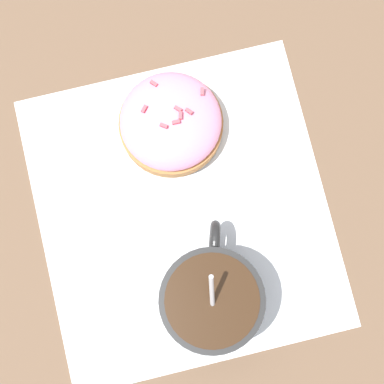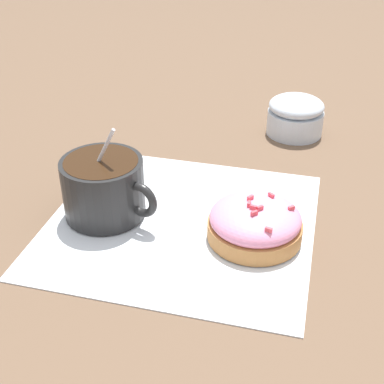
% 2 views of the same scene
% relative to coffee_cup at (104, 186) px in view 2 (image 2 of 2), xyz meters
% --- Properties ---
extents(ground_plane, '(3.00, 3.00, 0.00)m').
position_rel_coffee_cup_xyz_m(ground_plane, '(0.09, 0.01, -0.04)').
color(ground_plane, brown).
extents(paper_napkin, '(0.29, 0.28, 0.00)m').
position_rel_coffee_cup_xyz_m(paper_napkin, '(0.09, 0.01, -0.04)').
color(paper_napkin, white).
rests_on(paper_napkin, ground_plane).
extents(coffee_cup, '(0.12, 0.09, 0.11)m').
position_rel_coffee_cup_xyz_m(coffee_cup, '(0.00, 0.00, 0.00)').
color(coffee_cup, black).
rests_on(coffee_cup, paper_napkin).
extents(frosted_pastry, '(0.10, 0.10, 0.05)m').
position_rel_coffee_cup_xyz_m(frosted_pastry, '(0.17, -0.00, -0.02)').
color(frosted_pastry, '#B2753D').
rests_on(frosted_pastry, paper_napkin).
extents(sugar_bowl, '(0.08, 0.08, 0.06)m').
position_rel_coffee_cup_xyz_m(sugar_bowl, '(0.19, 0.27, -0.01)').
color(sugar_bowl, silver).
rests_on(sugar_bowl, ground_plane).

